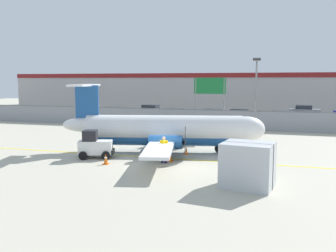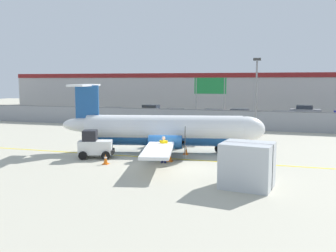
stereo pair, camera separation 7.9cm
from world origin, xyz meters
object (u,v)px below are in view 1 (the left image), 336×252
at_px(ground_crew_worker, 164,148).
at_px(traffic_cone_near_left, 106,159).
at_px(parked_car_0, 110,113).
at_px(apron_light_pole, 256,90).
at_px(baggage_tug, 95,145).
at_px(traffic_cone_far_right, 170,157).
at_px(commuter_airplane, 168,130).
at_px(parked_car_1, 151,110).
at_px(traffic_cone_far_left, 255,152).
at_px(parked_car_6, 304,111).
at_px(highway_sign, 210,90).
at_px(cargo_container, 248,165).
at_px(parked_car_3, 214,116).
at_px(parked_car_2, 174,115).
at_px(parked_car_4, 238,115).
at_px(traffic_cone_near_right, 186,150).
at_px(parked_car_5, 281,118).

xyz_separation_m(ground_crew_worker, traffic_cone_near_left, (-3.36, -1.39, -0.64)).
bearing_deg(parked_car_0, apron_light_pole, 160.79).
relative_size(baggage_tug, traffic_cone_far_right, 4.00).
height_order(traffic_cone_near_left, apron_light_pole, apron_light_pole).
distance_m(traffic_cone_far_right, apron_light_pole, 14.68).
distance_m(commuter_airplane, parked_car_1, 27.23).
bearing_deg(traffic_cone_near_left, traffic_cone_far_left, 30.52).
bearing_deg(parked_car_6, ground_crew_worker, -104.12).
height_order(ground_crew_worker, highway_sign, highway_sign).
xyz_separation_m(baggage_tug, cargo_container, (10.44, -4.13, 0.24)).
relative_size(cargo_container, parked_car_3, 0.62).
bearing_deg(parked_car_0, parked_car_2, -174.64).
bearing_deg(parked_car_4, baggage_tug, 75.07).
height_order(traffic_cone_far_left, parked_car_6, parked_car_6).
distance_m(traffic_cone_near_right, parked_car_4, 21.57).
xyz_separation_m(commuter_airplane, parked_car_2, (-4.86, 19.07, -0.71)).
bearing_deg(parked_car_5, baggage_tug, 60.56).
relative_size(commuter_airplane, cargo_container, 5.98).
xyz_separation_m(traffic_cone_near_right, traffic_cone_far_left, (4.74, 0.73, 0.00)).
xyz_separation_m(cargo_container, traffic_cone_far_left, (-0.11, 7.76, -0.79)).
bearing_deg(parked_car_1, apron_light_pole, -38.50).
height_order(parked_car_3, parked_car_5, same).
xyz_separation_m(parked_car_6, highway_sign, (-10.97, -14.83, 3.24)).
distance_m(parked_car_6, apron_light_pole, 21.37).
distance_m(traffic_cone_near_left, highway_sign, 21.38).
distance_m(traffic_cone_far_left, highway_sign, 17.27).
bearing_deg(cargo_container, parked_car_5, 95.12).
distance_m(parked_car_0, parked_car_5, 21.53).
bearing_deg(commuter_airplane, traffic_cone_near_left, -130.21).
bearing_deg(parked_car_4, parked_car_6, -129.50).
xyz_separation_m(ground_crew_worker, apron_light_pole, (4.71, 13.95, 3.35)).
relative_size(parked_car_1, parked_car_6, 1.01).
relative_size(traffic_cone_far_right, apron_light_pole, 0.09).
bearing_deg(ground_crew_worker, parked_car_3, 2.10).
height_order(parked_car_4, highway_sign, highway_sign).
xyz_separation_m(parked_car_6, apron_light_pole, (-5.57, -20.35, 3.41)).
distance_m(parked_car_6, highway_sign, 18.73).
bearing_deg(traffic_cone_near_right, parked_car_4, 86.46).
distance_m(traffic_cone_near_left, parked_car_5, 26.32).
relative_size(traffic_cone_near_right, parked_car_5, 0.15).
relative_size(parked_car_5, apron_light_pole, 0.58).
height_order(traffic_cone_far_right, parked_car_0, parked_car_0).
bearing_deg(parked_car_4, parked_car_0, 8.00).
distance_m(baggage_tug, ground_crew_worker, 4.92).
xyz_separation_m(baggage_tug, apron_light_pole, (9.63, 13.80, 3.45)).
relative_size(traffic_cone_near_left, parked_car_4, 0.15).
height_order(cargo_container, parked_car_6, cargo_container).
xyz_separation_m(traffic_cone_near_right, highway_sign, (-1.36, 16.42, 3.83)).
bearing_deg(parked_car_1, parked_car_6, 19.56).
bearing_deg(apron_light_pole, baggage_tug, -124.90).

